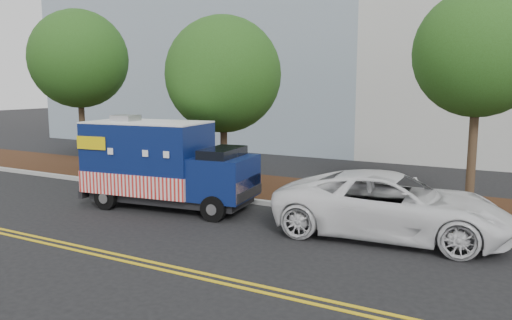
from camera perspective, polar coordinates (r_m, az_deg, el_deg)
The scene contains 11 objects.
ground at distance 16.37m, azimuth -8.87°, elevation -5.15°, with size 120.00×120.00×0.00m, color black.
curb at distance 17.45m, azimuth -6.07°, elevation -3.98°, with size 120.00×0.18×0.15m, color #9E9E99.
mulch_strip at distance 19.17m, azimuth -2.47°, elevation -2.79°, with size 120.00×4.00×0.15m, color #331E0E.
centerline_near at distance 13.27m, azimuth -20.82°, elevation -8.90°, with size 120.00×0.10×0.01m, color gold.
centerline_far at distance 13.12m, azimuth -21.66°, elevation -9.14°, with size 120.00×0.10×0.01m, color gold.
tree_a at distance 23.45m, azimuth -19.60°, elevation 10.80°, with size 4.24×4.24×7.09m.
tree_b at distance 18.49m, azimuth -3.78°, elevation 9.71°, with size 4.25×4.25×6.36m.
tree_c at distance 16.12m, azimuth 24.10°, elevation 11.06°, with size 3.74×3.74×6.64m.
sign_post at distance 18.38m, azimuth -10.25°, elevation 0.14°, with size 0.06×0.06×2.40m, color #473828.
food_truck at distance 15.99m, azimuth -10.75°, elevation -0.71°, with size 5.72×2.70×2.91m.
white_car at distance 13.26m, azimuth 15.17°, elevation -4.99°, with size 2.72×5.90×1.64m, color white.
Camera 1 is at (9.77, -12.54, 3.88)m, focal length 35.00 mm.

